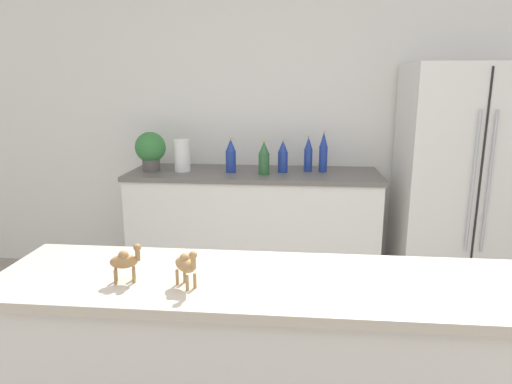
{
  "coord_description": "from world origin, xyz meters",
  "views": [
    {
      "loc": [
        -0.01,
        -1.03,
        1.57
      ],
      "look_at": [
        -0.24,
        1.4,
        0.99
      ],
      "focal_mm": 32.0,
      "sensor_mm": 36.0,
      "label": 1
    }
  ],
  "objects": [
    {
      "name": "back_bottle_3",
      "position": [
        0.17,
        2.45,
        1.06
      ],
      "size": [
        0.06,
        0.06,
        0.31
      ],
      "color": "navy",
      "rests_on": "back_counter"
    },
    {
      "name": "back_bottle_2",
      "position": [
        -0.27,
        2.3,
        1.03
      ],
      "size": [
        0.08,
        0.08,
        0.25
      ],
      "color": "#2D6033",
      "rests_on": "back_counter"
    },
    {
      "name": "back_counter",
      "position": [
        -0.35,
        2.4,
        0.46
      ],
      "size": [
        1.91,
        0.63,
        0.91
      ],
      "color": "white",
      "rests_on": "ground_plane"
    },
    {
      "name": "back_bottle_0",
      "position": [
        -0.13,
        2.4,
        1.03
      ],
      "size": [
        0.07,
        0.07,
        0.25
      ],
      "color": "navy",
      "rests_on": "back_counter"
    },
    {
      "name": "wall_back",
      "position": [
        0.0,
        2.73,
        1.27
      ],
      "size": [
        8.0,
        0.06,
        2.55
      ],
      "color": "white",
      "rests_on": "ground_plane"
    },
    {
      "name": "potted_plant",
      "position": [
        -1.15,
        2.36,
        1.08
      ],
      "size": [
        0.23,
        0.23,
        0.3
      ],
      "color": "#595451",
      "rests_on": "back_counter"
    },
    {
      "name": "camel_figurine_second",
      "position": [
        -0.37,
        0.33,
        1.0
      ],
      "size": [
        0.1,
        0.1,
        0.14
      ],
      "color": "#A87F4C",
      "rests_on": "bar_counter"
    },
    {
      "name": "back_bottle_1",
      "position": [
        0.06,
        2.45,
        1.04
      ],
      "size": [
        0.06,
        0.06,
        0.28
      ],
      "color": "navy",
      "rests_on": "back_counter"
    },
    {
      "name": "camel_figurine",
      "position": [
        -0.58,
        0.34,
        1.0
      ],
      "size": [
        0.11,
        0.07,
        0.13
      ],
      "color": "olive",
      "rests_on": "bar_counter"
    },
    {
      "name": "refrigerator",
      "position": [
        1.17,
        2.35,
        0.86
      ],
      "size": [
        0.87,
        0.69,
        1.71
      ],
      "color": "silver",
      "rests_on": "ground_plane"
    },
    {
      "name": "back_bottle_4",
      "position": [
        -0.52,
        2.36,
        1.04
      ],
      "size": [
        0.08,
        0.08,
        0.26
      ],
      "color": "navy",
      "rests_on": "back_counter"
    },
    {
      "name": "paper_towel_roll",
      "position": [
        -0.9,
        2.36,
        1.04
      ],
      "size": [
        0.12,
        0.12,
        0.25
      ],
      "color": "white",
      "rests_on": "back_counter"
    }
  ]
}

